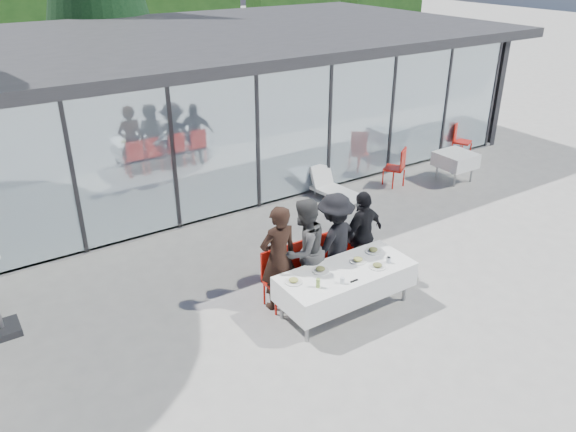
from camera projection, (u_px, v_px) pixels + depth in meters
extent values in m
plane|color=gray|center=(328.00, 308.00, 9.30)|extent=(90.00, 90.00, 0.00)
cube|color=gray|center=(218.00, 150.00, 16.28)|extent=(14.00, 8.00, 0.10)
cube|color=black|center=(162.00, 73.00, 18.54)|extent=(14.00, 0.20, 3.20)
cube|color=black|center=(398.00, 70.00, 19.00)|extent=(0.20, 8.00, 3.20)
cube|color=silver|center=(294.00, 133.00, 12.62)|extent=(13.60, 0.06, 3.10)
cube|color=#2D2D30|center=(218.00, 34.00, 14.55)|extent=(14.80, 8.80, 0.24)
cube|color=#262628|center=(73.00, 177.00, 10.23)|extent=(0.08, 0.10, 3.10)
cube|color=#262628|center=(173.00, 157.00, 11.18)|extent=(0.08, 0.10, 3.10)
cube|color=#262628|center=(257.00, 141.00, 12.14)|extent=(0.08, 0.10, 3.10)
cube|color=#262628|center=(329.00, 126.00, 13.10)|extent=(0.08, 0.10, 3.10)
cube|color=#262628|center=(391.00, 114.00, 14.05)|extent=(0.08, 0.10, 3.10)
cube|color=#262628|center=(445.00, 103.00, 15.01)|extent=(0.08, 0.10, 3.10)
cube|color=#262628|center=(493.00, 93.00, 15.96)|extent=(0.08, 0.10, 3.10)
cube|color=red|center=(154.00, 170.00, 13.75)|extent=(0.45, 0.45, 0.90)
cube|color=red|center=(201.00, 153.00, 14.86)|extent=(0.45, 0.45, 0.90)
cube|color=red|center=(290.00, 141.00, 15.72)|extent=(0.45, 0.45, 0.90)
cube|color=red|center=(332.00, 124.00, 17.23)|extent=(0.45, 0.45, 0.90)
cube|color=black|center=(49.00, 10.00, 30.41)|extent=(6.50, 2.00, 4.40)
cube|color=black|center=(186.00, 3.00, 34.34)|extent=(6.50, 2.00, 4.40)
cube|color=white|center=(346.00, 281.00, 9.04)|extent=(2.26, 0.96, 0.42)
cylinder|color=gray|center=(307.00, 322.00, 8.36)|extent=(0.06, 0.06, 0.71)
cylinder|color=gray|center=(405.00, 282.00, 9.35)|extent=(0.06, 0.06, 0.71)
cylinder|color=gray|center=(282.00, 300.00, 8.89)|extent=(0.06, 0.06, 0.71)
cylinder|color=gray|center=(377.00, 264.00, 9.87)|extent=(0.06, 0.06, 0.71)
imported|color=black|center=(278.00, 258.00, 8.97)|extent=(0.67, 0.67, 1.82)
cube|color=red|center=(279.00, 283.00, 9.15)|extent=(0.44, 0.44, 0.05)
cube|color=red|center=(273.00, 264.00, 9.20)|extent=(0.44, 0.04, 0.55)
cylinder|color=red|center=(276.00, 304.00, 9.03)|extent=(0.04, 0.04, 0.43)
cylinder|color=red|center=(294.00, 297.00, 9.21)|extent=(0.04, 0.04, 0.43)
cylinder|color=red|center=(264.00, 293.00, 9.30)|extent=(0.04, 0.04, 0.43)
cylinder|color=red|center=(283.00, 287.00, 9.48)|extent=(0.04, 0.04, 0.43)
imported|color=#474747|center=(304.00, 250.00, 9.22)|extent=(1.07, 1.07, 1.80)
cube|color=red|center=(304.00, 274.00, 9.40)|extent=(0.44, 0.44, 0.05)
cube|color=red|center=(298.00, 256.00, 9.44)|extent=(0.44, 0.04, 0.55)
cylinder|color=red|center=(301.00, 294.00, 9.28)|extent=(0.04, 0.04, 0.43)
cylinder|color=red|center=(319.00, 288.00, 9.45)|extent=(0.04, 0.04, 0.43)
cylinder|color=red|center=(289.00, 284.00, 9.55)|extent=(0.04, 0.04, 0.43)
cylinder|color=red|center=(307.00, 278.00, 9.73)|extent=(0.04, 0.04, 0.43)
imported|color=black|center=(335.00, 242.00, 9.54)|extent=(1.36, 1.36, 1.75)
cube|color=red|center=(334.00, 263.00, 9.71)|extent=(0.44, 0.44, 0.05)
cube|color=red|center=(328.00, 246.00, 9.75)|extent=(0.44, 0.04, 0.55)
cylinder|color=red|center=(332.00, 283.00, 9.59)|extent=(0.04, 0.04, 0.43)
cylinder|color=red|center=(348.00, 277.00, 9.77)|extent=(0.04, 0.04, 0.43)
cylinder|color=red|center=(319.00, 273.00, 9.86)|extent=(0.04, 0.04, 0.43)
cylinder|color=red|center=(336.00, 268.00, 10.04)|extent=(0.04, 0.04, 0.43)
imported|color=black|center=(363.00, 235.00, 9.87)|extent=(1.13, 1.13, 1.65)
cube|color=red|center=(362.00, 254.00, 10.02)|extent=(0.44, 0.44, 0.05)
cube|color=red|center=(356.00, 237.00, 10.06)|extent=(0.44, 0.04, 0.55)
cylinder|color=red|center=(360.00, 272.00, 9.89)|extent=(0.04, 0.04, 0.43)
cylinder|color=red|center=(375.00, 267.00, 10.07)|extent=(0.04, 0.04, 0.43)
cylinder|color=red|center=(347.00, 264.00, 10.17)|extent=(0.04, 0.04, 0.43)
cylinder|color=red|center=(362.00, 258.00, 10.34)|extent=(0.04, 0.04, 0.43)
cylinder|color=silver|center=(294.00, 282.00, 8.62)|extent=(0.28, 0.28, 0.01)
ellipsoid|color=#CFB152|center=(294.00, 280.00, 8.60)|extent=(0.15, 0.15, 0.05)
cylinder|color=silver|center=(320.00, 270.00, 8.92)|extent=(0.28, 0.28, 0.01)
ellipsoid|color=#446124|center=(321.00, 269.00, 8.90)|extent=(0.15, 0.15, 0.05)
cylinder|color=silver|center=(358.00, 261.00, 9.19)|extent=(0.28, 0.28, 0.01)
ellipsoid|color=#CFB152|center=(358.00, 259.00, 9.17)|extent=(0.15, 0.15, 0.05)
cylinder|color=silver|center=(373.00, 251.00, 9.48)|extent=(0.28, 0.28, 0.01)
ellipsoid|color=#446124|center=(373.00, 249.00, 9.46)|extent=(0.15, 0.15, 0.05)
cylinder|color=silver|center=(377.00, 267.00, 9.02)|extent=(0.28, 0.28, 0.01)
ellipsoid|color=#446124|center=(377.00, 265.00, 9.01)|extent=(0.15, 0.15, 0.05)
cylinder|color=#8DB049|center=(318.00, 283.00, 8.46)|extent=(0.06, 0.06, 0.15)
cylinder|color=silver|center=(342.00, 281.00, 8.57)|extent=(0.07, 0.07, 0.10)
cylinder|color=silver|center=(389.00, 260.00, 9.13)|extent=(0.07, 0.07, 0.10)
cylinder|color=silver|center=(388.00, 260.00, 9.13)|extent=(0.07, 0.07, 0.10)
cube|color=black|center=(354.00, 281.00, 8.64)|extent=(0.14, 0.03, 0.01)
cube|color=white|center=(456.00, 160.00, 14.06)|extent=(0.86, 0.86, 0.36)
cylinder|color=gray|center=(456.00, 173.00, 13.77)|extent=(0.05, 0.05, 0.72)
cylinder|color=gray|center=(472.00, 168.00, 14.07)|extent=(0.05, 0.05, 0.72)
cylinder|color=gray|center=(437.00, 166.00, 14.23)|extent=(0.05, 0.05, 0.72)
cylinder|color=gray|center=(454.00, 161.00, 14.52)|extent=(0.05, 0.05, 0.72)
cube|color=red|center=(462.00, 142.00, 15.68)|extent=(0.59, 0.59, 0.05)
cube|color=red|center=(456.00, 132.00, 15.66)|extent=(0.41, 0.24, 0.55)
cylinder|color=red|center=(462.00, 153.00, 15.56)|extent=(0.04, 0.04, 0.43)
cylinder|color=red|center=(470.00, 150.00, 15.74)|extent=(0.04, 0.04, 0.43)
cylinder|color=red|center=(452.00, 149.00, 15.83)|extent=(0.04, 0.04, 0.43)
cylinder|color=red|center=(460.00, 147.00, 16.01)|extent=(0.04, 0.04, 0.43)
cube|color=red|center=(394.00, 168.00, 13.83)|extent=(0.61, 0.61, 0.05)
cube|color=red|center=(403.00, 160.00, 13.64)|extent=(0.39, 0.27, 0.55)
cylinder|color=red|center=(393.00, 181.00, 13.71)|extent=(0.04, 0.04, 0.43)
cylinder|color=red|center=(404.00, 178.00, 13.88)|extent=(0.04, 0.04, 0.43)
cylinder|color=red|center=(383.00, 176.00, 13.98)|extent=(0.04, 0.04, 0.43)
cylinder|color=red|center=(394.00, 173.00, 14.15)|extent=(0.04, 0.04, 0.43)
cube|color=black|center=(3.00, 330.00, 8.67)|extent=(0.50, 0.50, 0.12)
cube|color=white|center=(337.00, 192.00, 13.16)|extent=(0.77, 1.37, 0.08)
cube|color=white|center=(321.00, 175.00, 13.42)|extent=(0.63, 0.34, 0.54)
cylinder|color=white|center=(343.00, 207.00, 12.67)|extent=(0.04, 0.04, 0.14)
cylinder|color=white|center=(360.00, 202.00, 12.92)|extent=(0.04, 0.04, 0.14)
cylinder|color=white|center=(315.00, 191.00, 13.50)|extent=(0.04, 0.04, 0.14)
cylinder|color=white|center=(332.00, 187.00, 13.74)|extent=(0.04, 0.04, 0.14)
cylinder|color=#382316|center=(110.00, 90.00, 18.90)|extent=(0.44, 0.44, 2.00)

